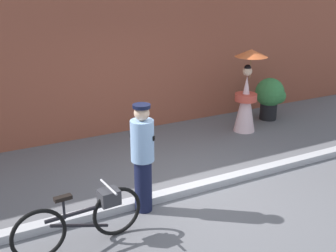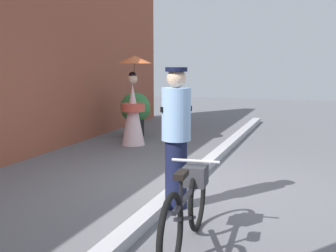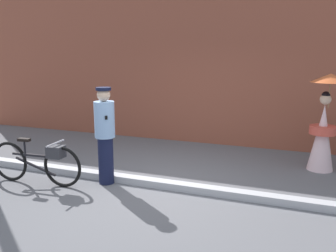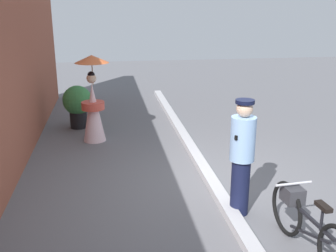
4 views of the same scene
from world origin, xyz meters
name	(u,v)px [view 2 (image 2 of 4)]	position (x,y,z in m)	size (l,w,h in m)	color
ground_plane	(185,187)	(0.00, 0.00, 0.00)	(30.00, 30.00, 0.00)	slate
sidewalk_curb	(185,183)	(0.00, 0.00, 0.06)	(14.00, 0.20, 0.12)	#B2B2B7
bicycle_near_officer	(188,206)	(-1.90, -0.60, 0.41)	(1.76, 0.48, 0.79)	black
person_officer	(176,134)	(-0.86, -0.15, 0.89)	(0.34, 0.34, 1.66)	#141938
person_with_parasol	(133,102)	(2.64, 1.94, 0.89)	(0.71, 0.71, 1.85)	silver
potted_plant_by_door	(136,111)	(3.68, 2.33, 0.59)	(0.71, 0.70, 1.02)	black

